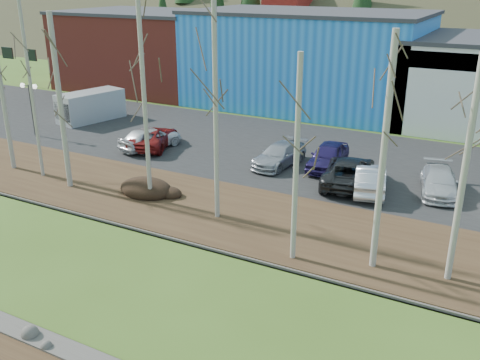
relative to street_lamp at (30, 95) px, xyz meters
The scene contains 25 objects.
near_bank_rocks 25.82m from the street_lamp, 40.29° to the right, with size 80.00×0.80×0.50m, color #47423D, non-canonical shape.
river 23.40m from the street_lamp, 32.54° to the right, with size 80.00×8.00×0.90m, color black, non-canonical shape.
far_bank_rocks 21.50m from the street_lamp, 23.19° to the right, with size 80.00×0.80×0.46m, color #47423D, non-canonical shape.
far_bank 20.45m from the street_lamp, 14.82° to the right, with size 80.00×7.00×0.15m, color #382616.
parking_lot 20.49m from the street_lamp, 15.24° to the left, with size 80.00×14.00×0.14m, color black.
building_brick 19.85m from the street_lamp, 102.97° to the left, with size 16.32×12.24×7.80m.
building_blue 23.62m from the street_lamp, 54.97° to the left, with size 20.40×12.24×8.30m.
dirt_mound 15.20m from the street_lamp, 19.99° to the right, with size 3.06×2.16×0.60m, color black.
birch_0 7.25m from the street_lamp, 52.00° to the right, with size 0.27×0.27×8.31m.
birch_1 9.33m from the street_lamp, 39.40° to the right, with size 0.19×0.19×10.11m.
birch_2 11.61m from the street_lamp, 32.94° to the right, with size 0.29×0.29×9.32m.
birch_3 15.99m from the street_lamp, 21.00° to the right, with size 0.23×0.23×10.67m.
birch_4 19.93m from the street_lamp, 17.20° to the right, with size 0.23×0.23×10.24m.
birch_5 25.04m from the street_lamp, 18.34° to the right, with size 0.22×0.22×8.39m.
birch_6 27.78m from the street_lamp, 14.54° to the right, with size 0.26×0.26×9.26m.
birch_7 30.41m from the street_lamp, 12.45° to the right, with size 0.25×0.25×8.62m.
street_lamp is the anchor object (origin of this frame).
car_0 9.77m from the street_lamp, ahead, with size 1.80×4.48×1.53m, color silver.
car_1 9.82m from the street_lamp, 11.03° to the left, with size 2.28×4.95×1.38m, color maroon.
car_2 18.77m from the street_lamp, ahead, with size 1.85×4.55×1.32m, color #9B9DA3.
car_3 21.66m from the street_lamp, ahead, with size 1.81×4.51×1.54m, color #281C56.
car_4 24.67m from the street_lamp, ahead, with size 1.55×4.44×1.46m, color silver.
car_5 23.32m from the street_lamp, ahead, with size 2.53×5.48×1.52m, color black.
car_6 28.06m from the street_lamp, ahead, with size 1.84×4.51×1.31m, color silver.
van_grey 5.51m from the street_lamp, 84.93° to the left, with size 3.29×5.62×2.30m.
Camera 1 is at (11.52, -6.49, 11.07)m, focal length 40.00 mm.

